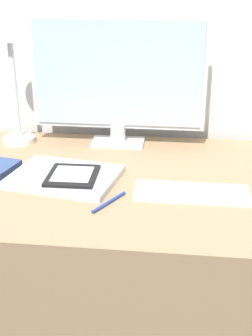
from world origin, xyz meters
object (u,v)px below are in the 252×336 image
object	(u,v)px
monitor	(118,79)
pen	(109,202)
laptop	(64,177)
desk_lamp	(13,74)
ereader	(72,175)
keyboard	(192,193)

from	to	relation	value
monitor	pen	distance (m)	0.52
laptop	pen	world-z (taller)	laptop
monitor	desk_lamp	world-z (taller)	monitor
monitor	ereader	distance (m)	0.42
laptop	monitor	bearing A→B (deg)	71.37
monitor	ereader	xyz separation A→B (m)	(-0.08, -0.36, -0.21)
keyboard	pen	size ratio (longest dim) A/B	2.51
ereader	pen	bearing A→B (deg)	-42.29
desk_lamp	pen	xyz separation A→B (m)	(0.40, -0.44, -0.24)
keyboard	laptop	size ratio (longest dim) A/B	0.93
monitor	pen	xyz separation A→B (m)	(0.04, -0.47, -0.23)
keyboard	laptop	distance (m)	0.37
monitor	laptop	size ratio (longest dim) A/B	1.77
pen	monitor	bearing A→B (deg)	94.77
desk_lamp	pen	size ratio (longest dim) A/B	3.29
laptop	ereader	world-z (taller)	ereader
laptop	desk_lamp	world-z (taller)	desk_lamp
keyboard	desk_lamp	bearing A→B (deg)	149.33
keyboard	ereader	world-z (taller)	ereader
ereader	pen	world-z (taller)	ereader
keyboard	desk_lamp	world-z (taller)	desk_lamp
ereader	desk_lamp	bearing A→B (deg)	129.57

